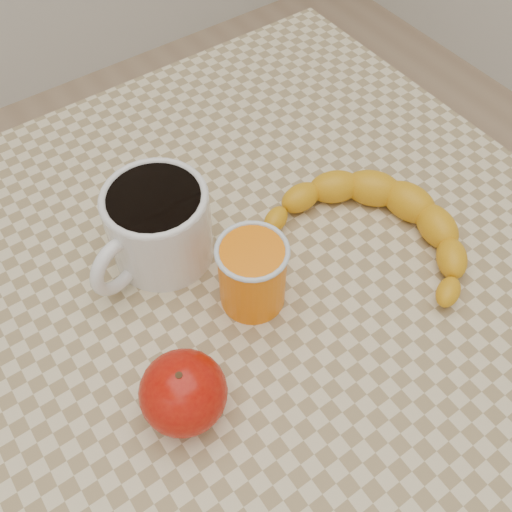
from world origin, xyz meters
TOP-DOWN VIEW (x-y plane):
  - ground at (0.00, 0.00)m, footprint 3.00×3.00m
  - table at (0.00, 0.00)m, footprint 0.80×0.80m
  - coffee_mug at (-0.08, 0.08)m, footprint 0.18×0.15m
  - orange_juice_glass at (-0.03, -0.03)m, footprint 0.08×0.08m
  - apple at (-0.16, -0.10)m, footprint 0.09×0.09m
  - banana at (0.14, -0.05)m, footprint 0.35×0.39m

SIDE VIEW (x-z plane):
  - ground at x=0.00m, z-range 0.00..0.00m
  - table at x=0.00m, z-range 0.29..1.04m
  - banana at x=0.14m, z-range 0.75..0.80m
  - apple at x=-0.16m, z-range 0.75..0.83m
  - orange_juice_glass at x=-0.03m, z-range 0.75..0.84m
  - coffee_mug at x=-0.08m, z-range 0.75..0.86m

